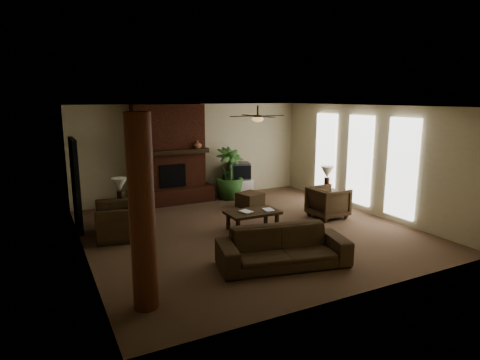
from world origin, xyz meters
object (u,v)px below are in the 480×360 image
ottoman (250,200)px  sofa (283,241)px  log_column (142,214)px  side_table_left (122,218)px  lamp_left (120,187)px  coffee_table (253,214)px  armchair_left (120,215)px  floor_vase (228,182)px  floor_plant (229,185)px  armchair_right (328,201)px  side_table_right (328,200)px  lamp_right (327,174)px  tv_stand (238,187)px

ottoman → sofa: bearing=-109.9°
log_column → side_table_left: bearing=83.9°
ottoman → lamp_left: (-3.55, -0.35, 0.80)m
coffee_table → armchair_left: bearing=163.1°
log_column → side_table_left: 3.95m
ottoman → lamp_left: bearing=-174.4°
armchair_left → floor_vase: size_ratio=1.48×
sofa → lamp_left: 4.10m
armchair_left → side_table_left: size_ratio=2.07×
floor_vase → armchair_left: bearing=-148.0°
floor_vase → lamp_left: bearing=-153.7°
floor_plant → side_table_left: floor_plant is taller
log_column → armchair_right: bearing=24.5°
side_table_right → lamp_right: bearing=143.9°
log_column → ottoman: log_column is taller
floor_vase → side_table_right: floor_vase is taller
sofa → floor_plant: (1.27, 4.91, -0.03)m
coffee_table → lamp_right: bearing=11.5°
floor_vase → ottoman: bearing=-89.5°
sofa → floor_plant: bearing=88.3°
coffee_table → lamp_left: 3.08m
armchair_left → lamp_right: (5.34, -0.33, 0.50)m
armchair_right → side_table_left: armchair_right is taller
side_table_left → tv_stand: bearing=24.8°
floor_vase → lamp_right: size_ratio=1.18×
armchair_right → tv_stand: size_ratio=1.01×
coffee_table → floor_plant: 2.98m
coffee_table → side_table_left: (-2.67, 1.36, -0.10)m
lamp_left → side_table_right: bearing=-9.8°
sofa → armchair_right: sofa is taller
floor_vase → side_table_left: 3.97m
ottoman → floor_vase: bearing=90.5°
floor_vase → tv_stand: bearing=0.0°
log_column → armchair_right: log_column is taller
sofa → ottoman: (1.37, 3.78, -0.26)m
coffee_table → floor_plant: (0.78, 2.88, 0.06)m
armchair_left → armchair_right: size_ratio=1.33×
sofa → lamp_right: (3.03, 2.55, 0.54)m
armchair_right → coffee_table: 2.17m
ottoman → floor_vase: size_ratio=0.78×
ottoman → lamp_right: (1.65, -1.23, 0.80)m
armchair_right → side_table_left: 5.03m
floor_vase → side_table_left: (-3.54, -1.79, -0.16)m
armchair_right → lamp_right: 0.86m
coffee_table → tv_stand: bearing=69.0°
armchair_left → lamp_left: size_ratio=1.75×
tv_stand → lamp_left: lamp_left is taller
tv_stand → coffee_table: bearing=-112.9°
tv_stand → side_table_right: bearing=-64.7°
tv_stand → log_column: bearing=-129.5°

